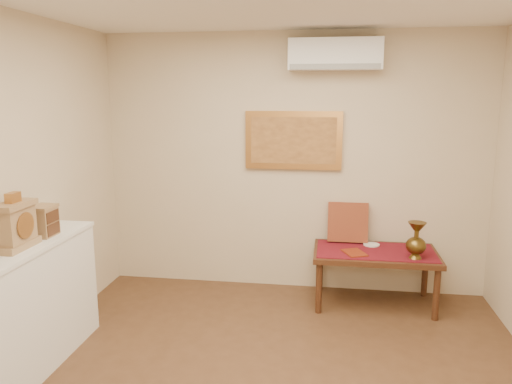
% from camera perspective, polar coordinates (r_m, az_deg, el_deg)
% --- Properties ---
extents(wall_back, '(4.00, 0.02, 2.70)m').
position_cam_1_polar(wall_back, '(5.26, 4.28, 3.22)').
color(wall_back, beige).
rests_on(wall_back, ground).
extents(table_cloth, '(1.14, 0.59, 0.01)m').
position_cam_1_polar(table_cloth, '(5.08, 13.50, -6.56)').
color(table_cloth, maroon).
rests_on(table_cloth, low_table).
extents(brass_urn_tall, '(0.19, 0.19, 0.42)m').
position_cam_1_polar(brass_urn_tall, '(4.89, 17.86, -4.84)').
color(brass_urn_tall, brown).
rests_on(brass_urn_tall, table_cloth).
extents(plate, '(0.16, 0.16, 0.01)m').
position_cam_1_polar(plate, '(5.24, 13.06, -5.87)').
color(plate, white).
rests_on(plate, table_cloth).
extents(menu, '(0.26, 0.30, 0.01)m').
position_cam_1_polar(menu, '(4.95, 11.18, -6.82)').
color(menu, maroon).
rests_on(menu, table_cloth).
extents(cushion, '(0.41, 0.18, 0.42)m').
position_cam_1_polar(cushion, '(5.28, 10.44, -3.40)').
color(cushion, maroon).
rests_on(cushion, table_cloth).
extents(display_ledge, '(0.37, 2.02, 0.98)m').
position_cam_1_polar(display_ledge, '(4.01, -26.62, -13.37)').
color(display_ledge, white).
rests_on(display_ledge, floor).
extents(mantel_clock, '(0.17, 0.36, 0.41)m').
position_cam_1_polar(mantel_clock, '(3.95, -25.75, -3.41)').
color(mantel_clock, '#A07B52').
rests_on(mantel_clock, display_ledge).
extents(wooden_chest, '(0.16, 0.21, 0.24)m').
position_cam_1_polar(wooden_chest, '(4.22, -23.06, -3.04)').
color(wooden_chest, '#A07B52').
rests_on(wooden_chest, display_ledge).
extents(low_table, '(1.20, 0.70, 0.55)m').
position_cam_1_polar(low_table, '(5.10, 13.46, -7.30)').
color(low_table, '#462515').
rests_on(low_table, floor).
extents(painting, '(1.00, 0.06, 0.60)m').
position_cam_1_polar(painting, '(5.20, 4.30, 5.91)').
color(painting, '#B17638').
rests_on(painting, wall_back).
extents(ac_unit, '(0.90, 0.25, 0.30)m').
position_cam_1_polar(ac_unit, '(5.08, 9.02, 15.27)').
color(ac_unit, white).
rests_on(ac_unit, wall_back).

